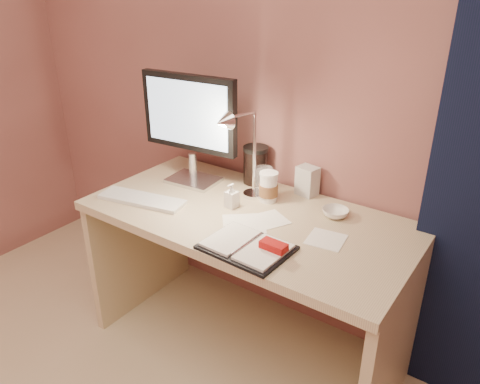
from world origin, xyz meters
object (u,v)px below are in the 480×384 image
Objects in this scene: planner at (249,246)px; coffee_cup at (269,188)px; desk at (256,251)px; clear_cup at (264,181)px; keyboard at (142,199)px; dark_jar at (255,167)px; desk_lamp at (246,149)px; monitor at (190,120)px; bowl at (335,213)px; lotion_bottle at (232,196)px; product_box at (307,181)px.

planner is 2.38× the size of coffee_cup.
clear_cup is at bearing 110.60° from desk.
keyboard is 2.96× the size of clear_cup.
desk_lamp is (0.10, -0.24, 0.18)m from dark_jar.
planner is 2.41× the size of clear_cup.
desk_lamp is (0.35, -0.07, -0.05)m from monitor.
bowl is at bearing -0.49° from clear_cup.
clear_cup reaches higher than lotion_bottle.
bowl is at bearing 0.56° from monitor.
dark_jar reaches higher than keyboard.
desk is 2.68× the size of monitor.
clear_cup is at bearing 100.59° from desk_lamp.
desk is 0.30m from lotion_bottle.
dark_jar is at bearing 29.29° from monitor.
dark_jar is (0.30, 0.46, 0.07)m from keyboard.
dark_jar is at bearing 125.35° from desk.
keyboard is at bearing -144.47° from coffee_cup.
bowl is 0.46m from desk_lamp.
dark_jar is 0.32m from desk_lamp.
monitor is at bearing -174.47° from bowl.
monitor reaches higher than coffee_cup.
dark_jar reaches higher than planner.
clear_cup is 0.36m from bowl.
clear_cup is 0.82× the size of dark_jar.
planner is 0.55m from product_box.
desk is 0.40m from product_box.
coffee_cup is 0.06m from clear_cup.
monitor reaches higher than product_box.
clear_cup is 0.15m from dark_jar.
monitor is 0.42m from lotion_bottle.
product_box is (0.16, 0.12, 0.00)m from clear_cup.
monitor reaches higher than bowl.
monitor is 0.43m from keyboard.
desk_lamp reaches higher than bowl.
lotion_bottle is at bearing -124.15° from coffee_cup.
coffee_cup is 0.19m from product_box.
lotion_bottle is at bearing -104.93° from clear_cup.
desk_lamp is (-0.21, 0.29, 0.25)m from planner.
planner reaches higher than desk.
coffee_cup reaches higher than lotion_bottle.
bowl is at bearing 6.31° from coffee_cup.
coffee_cup is at bearing -40.37° from dark_jar.
dark_jar is (-0.15, 0.22, 0.31)m from desk.
coffee_cup reaches higher than desk.
desk_lamp is at bearing -118.84° from coffee_cup.
keyboard is at bearing -138.32° from clear_cup.
planner is 1.98× the size of dark_jar.
dark_jar is at bearing 123.45° from planner.
dark_jar reaches higher than product_box.
keyboard is 2.93× the size of coffee_cup.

